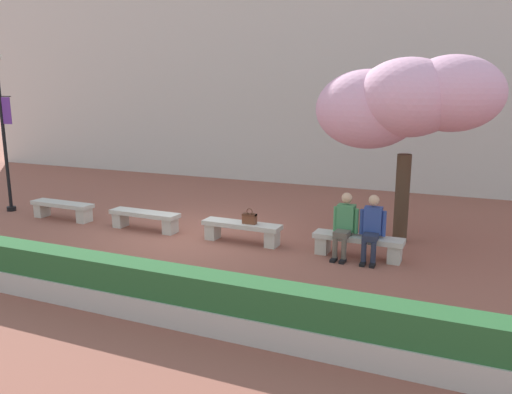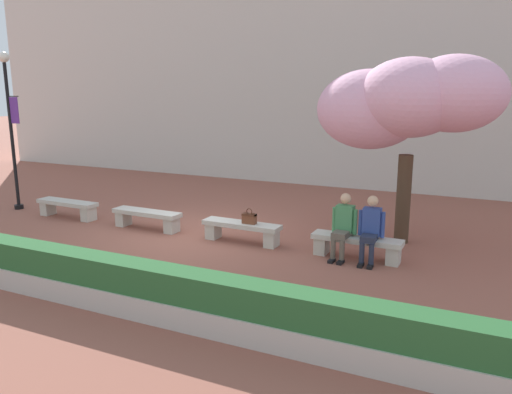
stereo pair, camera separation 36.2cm
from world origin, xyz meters
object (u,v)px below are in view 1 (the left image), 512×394
Objects in this scene: handbag at (250,218)px; person_seated_left at (345,223)px; cherry_tree_main at (405,102)px; stone_bench_near_west at (145,218)px; stone_bench_near_east at (358,243)px; stone_bench_center at (242,229)px; person_seated_right at (372,226)px; lamp_post_with_banner at (2,118)px; stone_bench_west_end at (62,208)px.

person_seated_left is at bearing -0.97° from handbag.
person_seated_left is at bearing -116.99° from cherry_tree_main.
stone_bench_near_west is 1.38× the size of person_seated_left.
stone_bench_center is at bearing 180.00° from stone_bench_near_east.
lamp_post_with_banner is at bearing 178.81° from person_seated_right.
stone_bench_west_end is at bearing 179.61° from person_seated_right.
lamp_post_with_banner is (-10.16, -1.41, -0.48)m from cherry_tree_main.
lamp_post_with_banner reaches higher than stone_bench_near_west.
person_seated_right is 2.85m from cherry_tree_main.
stone_bench_near_east is 0.42× the size of lamp_post_with_banner.
stone_bench_near_west is 5.27× the size of handbag.
person_seated_left is 0.32× the size of cherry_tree_main.
person_seated_right is at bearing -99.97° from cherry_tree_main.
lamp_post_with_banner reaches higher than handbag.
stone_bench_near_east is at bearing 11.21° from person_seated_left.
stone_bench_west_end and stone_bench_near_west have the same top height.
person_seated_left is (-0.27, -0.05, 0.40)m from stone_bench_near_east.
handbag is at bearing -151.43° from cherry_tree_main.
handbag is (-2.61, 0.04, -0.12)m from person_seated_right.
stone_bench_near_east is at bearing -0.91° from lamp_post_with_banner.
stone_bench_near_east is (2.54, -0.00, 0.00)m from stone_bench_center.
person_seated_right is at bearing -0.01° from person_seated_left.
stone_bench_center is 1.38× the size of person_seated_right.
stone_bench_near_west is at bearing -0.00° from stone_bench_west_end.
stone_bench_center is at bearing 0.00° from stone_bench_near_west.
person_seated_left is at bearing -1.26° from lamp_post_with_banner.
stone_bench_center is at bearing 174.65° from handbag.
stone_bench_west_end is 1.00× the size of stone_bench_near_east.
cherry_tree_main is at bearing 26.75° from stone_bench_center.
person_seated_right is (7.89, -0.05, 0.40)m from stone_bench_west_end.
stone_bench_near_east is 1.38× the size of person_seated_left.
stone_bench_center is (5.08, -0.00, 0.00)m from stone_bench_west_end.
stone_bench_center is 1.38× the size of person_seated_left.
cherry_tree_main is (3.09, 1.56, 2.73)m from stone_bench_center.
cherry_tree_main reaches higher than stone_bench_west_end.
person_seated_left reaches higher than stone_bench_west_end.
person_seated_left is 2.95m from cherry_tree_main.
person_seated_right is (2.81, -0.05, 0.40)m from stone_bench_center.
person_seated_left is 0.54m from person_seated_right.
stone_bench_near_west is 0.42× the size of lamp_post_with_banner.
stone_bench_west_end is 5.08m from stone_bench_center.
cherry_tree_main is (0.28, 1.61, 2.33)m from person_seated_right.
stone_bench_near_east is 5.27× the size of handbag.
person_seated_left is at bearing -168.79° from stone_bench_near_east.
handbag reaches higher than stone_bench_center.
person_seated_right reaches higher than stone_bench_west_end.
stone_bench_west_end is 1.38× the size of person_seated_right.
stone_bench_near_west and stone_bench_center have the same top height.
stone_bench_west_end is 0.45× the size of cherry_tree_main.
handbag is at bearing -5.35° from stone_bench_center.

